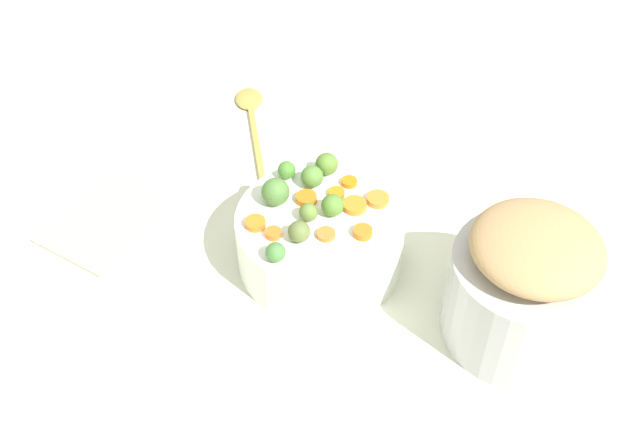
% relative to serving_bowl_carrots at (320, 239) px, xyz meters
% --- Properties ---
extents(tabletop, '(2.40, 2.40, 0.02)m').
position_rel_serving_bowl_carrots_xyz_m(tabletop, '(-0.03, 0.01, -0.06)').
color(tabletop, silver).
rests_on(tabletop, ground).
extents(serving_bowl_carrots, '(0.26, 0.26, 0.10)m').
position_rel_serving_bowl_carrots_xyz_m(serving_bowl_carrots, '(0.00, 0.00, 0.00)').
color(serving_bowl_carrots, white).
rests_on(serving_bowl_carrots, tabletop).
extents(metal_pot, '(0.21, 0.21, 0.15)m').
position_rel_serving_bowl_carrots_xyz_m(metal_pot, '(0.00, -0.31, 0.03)').
color(metal_pot, '#BABBBF').
rests_on(metal_pot, tabletop).
extents(stuffing_mound, '(0.18, 0.18, 0.06)m').
position_rel_serving_bowl_carrots_xyz_m(stuffing_mound, '(0.00, -0.31, 0.13)').
color(stuffing_mound, tan).
rests_on(stuffing_mound, metal_pot).
extents(carrot_slice_0, '(0.04, 0.04, 0.01)m').
position_rel_serving_bowl_carrots_xyz_m(carrot_slice_0, '(0.04, -0.04, 0.05)').
color(carrot_slice_0, orange).
rests_on(carrot_slice_0, serving_bowl_carrots).
extents(carrot_slice_1, '(0.04, 0.04, 0.01)m').
position_rel_serving_bowl_carrots_xyz_m(carrot_slice_1, '(-0.03, -0.02, 0.05)').
color(carrot_slice_1, orange).
rests_on(carrot_slice_1, serving_bowl_carrots).
extents(carrot_slice_2, '(0.03, 0.03, 0.01)m').
position_rel_serving_bowl_carrots_xyz_m(carrot_slice_2, '(0.09, -0.01, 0.05)').
color(carrot_slice_2, orange).
rests_on(carrot_slice_2, serving_bowl_carrots).
extents(carrot_slice_3, '(0.03, 0.03, 0.01)m').
position_rel_serving_bowl_carrots_xyz_m(carrot_slice_3, '(-0.06, 0.08, 0.05)').
color(carrot_slice_3, orange).
rests_on(carrot_slice_3, serving_bowl_carrots).
extents(carrot_slice_4, '(0.04, 0.04, 0.01)m').
position_rel_serving_bowl_carrots_xyz_m(carrot_slice_4, '(0.07, -0.06, 0.05)').
color(carrot_slice_4, orange).
rests_on(carrot_slice_4, serving_bowl_carrots).
extents(carrot_slice_5, '(0.04, 0.04, 0.01)m').
position_rel_serving_bowl_carrots_xyz_m(carrot_slice_5, '(-0.00, -0.07, 0.05)').
color(carrot_slice_5, orange).
rests_on(carrot_slice_5, serving_bowl_carrots).
extents(carrot_slice_6, '(0.03, 0.03, 0.01)m').
position_rel_serving_bowl_carrots_xyz_m(carrot_slice_6, '(0.02, 0.03, 0.05)').
color(carrot_slice_6, orange).
rests_on(carrot_slice_6, serving_bowl_carrots).
extents(carrot_slice_7, '(0.03, 0.03, 0.01)m').
position_rel_serving_bowl_carrots_xyz_m(carrot_slice_7, '(0.06, -0.00, 0.05)').
color(carrot_slice_7, orange).
rests_on(carrot_slice_7, serving_bowl_carrots).
extents(carrot_slice_8, '(0.03, 0.03, 0.01)m').
position_rel_serving_bowl_carrots_xyz_m(carrot_slice_8, '(-0.06, 0.05, 0.05)').
color(carrot_slice_8, orange).
rests_on(carrot_slice_8, serving_bowl_carrots).
extents(brussels_sprout_0, '(0.03, 0.03, 0.03)m').
position_rel_serving_bowl_carrots_xyz_m(brussels_sprout_0, '(0.02, -0.01, 0.07)').
color(brussels_sprout_0, '#528130').
rests_on(brussels_sprout_0, serving_bowl_carrots).
extents(brussels_sprout_1, '(0.03, 0.03, 0.03)m').
position_rel_serving_bowl_carrots_xyz_m(brussels_sprout_1, '(-0.01, 0.01, 0.06)').
color(brussels_sprout_1, olive).
rests_on(brussels_sprout_1, serving_bowl_carrots).
extents(brussels_sprout_2, '(0.03, 0.03, 0.03)m').
position_rel_serving_bowl_carrots_xyz_m(brussels_sprout_2, '(-0.10, 0.02, 0.06)').
color(brussels_sprout_2, '#487A3B').
rests_on(brussels_sprout_2, serving_bowl_carrots).
extents(brussels_sprout_3, '(0.03, 0.03, 0.03)m').
position_rel_serving_bowl_carrots_xyz_m(brussels_sprout_3, '(-0.05, 0.01, 0.06)').
color(brussels_sprout_3, '#5D6D38').
rests_on(brussels_sprout_3, serving_bowl_carrots).
extents(brussels_sprout_4, '(0.04, 0.04, 0.04)m').
position_rel_serving_bowl_carrots_xyz_m(brussels_sprout_4, '(0.10, 0.03, 0.07)').
color(brussels_sprout_4, '#567F30').
rests_on(brussels_sprout_4, serving_bowl_carrots).
extents(brussels_sprout_5, '(0.03, 0.03, 0.03)m').
position_rel_serving_bowl_carrots_xyz_m(brussels_sprout_5, '(0.06, 0.09, 0.06)').
color(brussels_sprout_5, '#497F30').
rests_on(brussels_sprout_5, serving_bowl_carrots).
extents(brussels_sprout_6, '(0.04, 0.04, 0.04)m').
position_rel_serving_bowl_carrots_xyz_m(brussels_sprout_6, '(0.06, 0.04, 0.07)').
color(brussels_sprout_6, '#538236').
rests_on(brussels_sprout_6, serving_bowl_carrots).
extents(brussels_sprout_7, '(0.04, 0.04, 0.04)m').
position_rel_serving_bowl_carrots_xyz_m(brussels_sprout_7, '(0.00, 0.08, 0.07)').
color(brussels_sprout_7, '#4D7A38').
rests_on(brussels_sprout_7, serving_bowl_carrots).
extents(wooden_spoon, '(0.29, 0.22, 0.01)m').
position_rel_serving_bowl_carrots_xyz_m(wooden_spoon, '(0.27, 0.28, -0.04)').
color(wooden_spoon, '#AD8F42').
rests_on(wooden_spoon, tabletop).
extents(dish_towel, '(0.21, 0.17, 0.01)m').
position_rel_serving_bowl_carrots_xyz_m(dish_towel, '(-0.08, 0.36, -0.04)').
color(dish_towel, '#C6AF96').
rests_on(dish_towel, tabletop).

